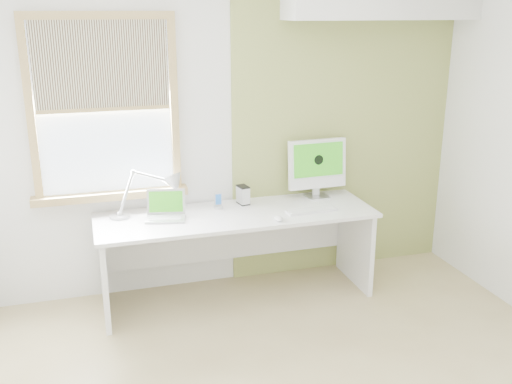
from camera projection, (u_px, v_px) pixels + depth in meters
name	position (u px, v px, depth m)	size (l,w,h in m)	color
room	(311.00, 195.00, 3.21)	(4.04, 3.54, 2.64)	tan
accent_wall	(344.00, 126.00, 5.07)	(2.00, 0.02, 2.60)	#8B9E4A
window	(105.00, 110.00, 4.43)	(1.20, 0.14, 1.42)	#9B7F4A
desk	(235.00, 234.00, 4.74)	(2.20, 0.70, 0.73)	white
desk_lamp	(164.00, 188.00, 4.62)	(0.67, 0.28, 0.37)	silver
laptop	(166.00, 211.00, 4.52)	(0.34, 0.30, 0.21)	silver
phone_dock	(218.00, 204.00, 4.72)	(0.09, 0.09, 0.14)	silver
external_drive	(243.00, 195.00, 4.83)	(0.10, 0.13, 0.16)	silver
imac	(317.00, 165.00, 4.95)	(0.51, 0.17, 0.50)	silver
keyboard	(312.00, 210.00, 4.66)	(0.42, 0.14, 0.02)	white
mouse	(278.00, 218.00, 4.47)	(0.06, 0.11, 0.03)	white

